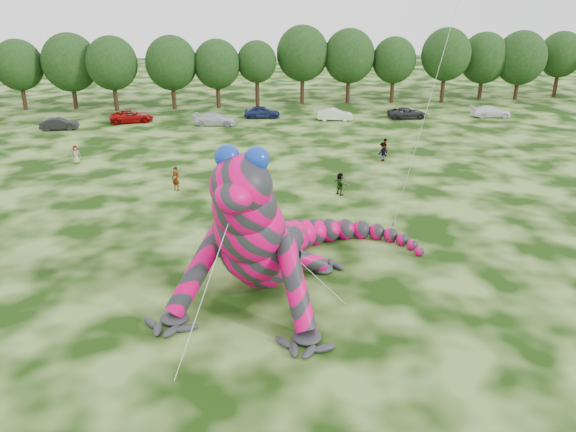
# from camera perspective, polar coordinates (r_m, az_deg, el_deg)

# --- Properties ---
(ground) EXTENTS (240.00, 240.00, 0.00)m
(ground) POSITION_cam_1_polar(r_m,az_deg,el_deg) (24.59, 4.48, -14.61)
(ground) COLOR #16330A
(ground) RESTS_ON ground
(inflatable_gecko) EXTENTS (19.52, 21.05, 8.51)m
(inflatable_gecko) POSITION_cam_1_polar(r_m,az_deg,el_deg) (29.19, -1.94, 1.11)
(inflatable_gecko) COLOR #CE0056
(inflatable_gecko) RESTS_ON ground
(tree_4) EXTENTS (6.22, 5.60, 9.06)m
(tree_4) POSITION_cam_1_polar(r_m,az_deg,el_deg) (82.67, -25.57, 12.81)
(tree_4) COLOR black
(tree_4) RESTS_ON ground
(tree_5) EXTENTS (7.16, 6.44, 9.80)m
(tree_5) POSITION_cam_1_polar(r_m,az_deg,el_deg) (80.60, -21.17, 13.54)
(tree_5) COLOR black
(tree_5) RESTS_ON ground
(tree_6) EXTENTS (6.52, 5.86, 9.49)m
(tree_6) POSITION_cam_1_polar(r_m,az_deg,el_deg) (77.79, -17.36, 13.64)
(tree_6) COLOR black
(tree_6) RESTS_ON ground
(tree_7) EXTENTS (6.68, 6.01, 9.48)m
(tree_7) POSITION_cam_1_polar(r_m,az_deg,el_deg) (76.99, -11.70, 14.07)
(tree_7) COLOR black
(tree_7) RESTS_ON ground
(tree_8) EXTENTS (6.14, 5.53, 8.94)m
(tree_8) POSITION_cam_1_polar(r_m,az_deg,el_deg) (76.98, -7.20, 14.14)
(tree_8) COLOR black
(tree_8) RESTS_ON ground
(tree_9) EXTENTS (5.27, 4.74, 8.68)m
(tree_9) POSITION_cam_1_polar(r_m,az_deg,el_deg) (77.54, -3.17, 14.23)
(tree_9) COLOR black
(tree_9) RESTS_ON ground
(tree_10) EXTENTS (7.09, 6.38, 10.50)m
(tree_10) POSITION_cam_1_polar(r_m,az_deg,el_deg) (79.33, 1.48, 15.09)
(tree_10) COLOR black
(tree_10) RESTS_ON ground
(tree_11) EXTENTS (7.01, 6.31, 10.07)m
(tree_11) POSITION_cam_1_polar(r_m,az_deg,el_deg) (80.17, 6.20, 14.89)
(tree_11) COLOR black
(tree_11) RESTS_ON ground
(tree_12) EXTENTS (5.99, 5.39, 8.97)m
(tree_12) POSITION_cam_1_polar(r_m,az_deg,el_deg) (81.43, 10.67, 14.37)
(tree_12) COLOR black
(tree_12) RESTS_ON ground
(tree_13) EXTENTS (6.83, 6.15, 10.13)m
(tree_13) POSITION_cam_1_polar(r_m,az_deg,el_deg) (83.20, 15.66, 14.51)
(tree_13) COLOR black
(tree_13) RESTS_ON ground
(tree_14) EXTENTS (6.82, 6.14, 9.40)m
(tree_14) POSITION_cam_1_polar(r_m,az_deg,el_deg) (87.25, 19.21, 14.19)
(tree_14) COLOR black
(tree_14) RESTS_ON ground
(tree_15) EXTENTS (7.17, 6.45, 9.63)m
(tree_15) POSITION_cam_1_polar(r_m,az_deg,el_deg) (88.70, 22.48, 13.95)
(tree_15) COLOR black
(tree_15) RESTS_ON ground
(tree_16) EXTENTS (6.26, 5.63, 9.37)m
(tree_16) POSITION_cam_1_polar(r_m,az_deg,el_deg) (93.62, 25.84, 13.70)
(tree_16) COLOR black
(tree_16) RESTS_ON ground
(car_1) EXTENTS (4.16, 1.56, 1.36)m
(car_1) POSITION_cam_1_polar(r_m,az_deg,el_deg) (69.17, -22.22, 8.65)
(car_1) COLOR black
(car_1) RESTS_ON ground
(car_2) EXTENTS (5.41, 3.15, 1.42)m
(car_2) POSITION_cam_1_polar(r_m,az_deg,el_deg) (70.53, -15.62, 9.72)
(car_2) COLOR #900808
(car_2) RESTS_ON ground
(car_3) EXTENTS (5.11, 2.66, 1.42)m
(car_3) POSITION_cam_1_polar(r_m,az_deg,el_deg) (67.03, -7.43, 9.73)
(car_3) COLOR silver
(car_3) RESTS_ON ground
(car_4) EXTENTS (4.57, 2.23, 1.50)m
(car_4) POSITION_cam_1_polar(r_m,az_deg,el_deg) (70.56, -2.66, 10.53)
(car_4) COLOR #16204A
(car_4) RESTS_ON ground
(car_5) EXTENTS (4.45, 2.21, 1.40)m
(car_5) POSITION_cam_1_polar(r_m,az_deg,el_deg) (69.32, 4.80, 10.23)
(car_5) COLOR white
(car_5) RESTS_ON ground
(car_6) EXTENTS (4.89, 2.42, 1.33)m
(car_6) POSITION_cam_1_polar(r_m,az_deg,el_deg) (71.74, 12.02, 10.20)
(car_6) COLOR #232326
(car_6) RESTS_ON ground
(car_7) EXTENTS (4.93, 2.33, 1.39)m
(car_7) POSITION_cam_1_polar(r_m,az_deg,el_deg) (75.32, 19.92, 9.95)
(car_7) COLOR white
(car_7) RESTS_ON ground
(spectator_4) EXTENTS (0.95, 0.79, 1.65)m
(spectator_4) POSITION_cam_1_polar(r_m,az_deg,el_deg) (54.73, -20.76, 5.86)
(spectator_4) COLOR gray
(spectator_4) RESTS_ON ground
(spectator_1) EXTENTS (0.99, 0.83, 1.82)m
(spectator_1) POSITION_cam_1_polar(r_m,az_deg,el_deg) (44.95, -5.18, 4.05)
(spectator_1) COLOR gray
(spectator_1) RESTS_ON ground
(spectator_3) EXTENTS (0.51, 1.03, 1.69)m
(spectator_3) POSITION_cam_1_polar(r_m,az_deg,el_deg) (54.37, 9.81, 6.89)
(spectator_3) COLOR gray
(spectator_3) RESTS_ON ground
(spectator_0) EXTENTS (0.83, 0.77, 1.90)m
(spectator_0) POSITION_cam_1_polar(r_m,az_deg,el_deg) (44.85, -11.33, 3.72)
(spectator_0) COLOR gray
(spectator_0) RESTS_ON ground
(spectator_5) EXTENTS (1.27, 1.66, 1.75)m
(spectator_5) POSITION_cam_1_polar(r_m,az_deg,el_deg) (43.25, 5.31, 3.27)
(spectator_5) COLOR gray
(spectator_5) RESTS_ON ground
(spectator_2) EXTENTS (1.32, 1.13, 1.77)m
(spectator_2) POSITION_cam_1_polar(r_m,az_deg,el_deg) (52.64, 9.61, 6.46)
(spectator_2) COLOR gray
(spectator_2) RESTS_ON ground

